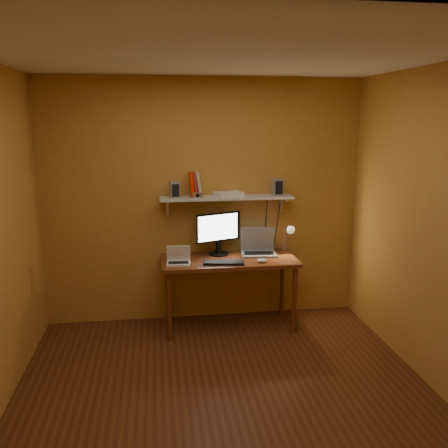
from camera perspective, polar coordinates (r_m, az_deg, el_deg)
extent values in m
cube|color=#572F16|center=(4.06, 0.18, -19.95)|extent=(3.40, 3.20, 0.02)
cube|color=silver|center=(3.45, 0.21, 19.82)|extent=(3.40, 3.20, 0.02)
cube|color=#BE7D3A|center=(5.10, -2.44, 2.69)|extent=(3.40, 0.02, 2.60)
cube|color=#BE7D3A|center=(2.04, 6.95, -12.86)|extent=(3.40, 0.02, 2.60)
cube|color=#BE7D3A|center=(4.14, 24.32, -0.76)|extent=(0.02, 3.20, 2.60)
cube|color=brown|center=(4.94, 0.64, -4.42)|extent=(1.40, 0.60, 0.04)
cylinder|color=brown|center=(4.79, -6.62, -9.84)|extent=(0.05, 0.05, 0.71)
cylinder|color=brown|center=(4.98, 8.45, -9.00)|extent=(0.05, 0.05, 0.71)
cylinder|color=brown|center=(5.24, -6.78, -7.85)|extent=(0.05, 0.05, 0.71)
cylinder|color=brown|center=(5.41, 7.00, -7.17)|extent=(0.05, 0.05, 0.71)
cube|color=silver|center=(4.98, 0.32, 3.19)|extent=(1.40, 0.25, 0.02)
cube|color=silver|center=(5.05, -6.84, 2.06)|extent=(0.03, 0.03, 0.18)
cube|color=silver|center=(5.23, 6.88, 2.41)|extent=(0.03, 0.03, 0.18)
cylinder|color=black|center=(5.09, -0.67, -3.58)|extent=(0.27, 0.27, 0.02)
cube|color=black|center=(5.07, -0.67, -2.72)|extent=(0.06, 0.05, 0.15)
cube|color=black|center=(5.02, -0.68, -0.38)|extent=(0.48, 0.20, 0.31)
cube|color=white|center=(5.00, -0.65, -0.42)|extent=(0.44, 0.16, 0.27)
cube|color=gray|center=(5.08, 4.20, -3.62)|extent=(0.38, 0.29, 0.02)
cube|color=black|center=(5.08, 4.20, -3.50)|extent=(0.32, 0.17, 0.00)
cube|color=gray|center=(5.16, 4.07, -1.80)|extent=(0.37, 0.07, 0.26)
cube|color=#163047|center=(5.16, 4.07, -1.80)|extent=(0.32, 0.05, 0.22)
cube|color=white|center=(4.76, -5.49, -4.76)|extent=(0.25, 0.18, 0.02)
cube|color=black|center=(4.76, -5.50, -4.63)|extent=(0.21, 0.10, 0.00)
cube|color=white|center=(4.80, -5.50, -3.51)|extent=(0.24, 0.06, 0.16)
cube|color=black|center=(4.80, -5.50, -3.51)|extent=(0.21, 0.05, 0.14)
cube|color=black|center=(4.77, -0.05, -4.66)|extent=(0.42, 0.19, 0.02)
ellipsoid|color=white|center=(4.82, 4.62, -4.41)|extent=(0.10, 0.07, 0.04)
cube|color=silver|center=(5.30, 7.32, -3.24)|extent=(0.05, 0.06, 0.08)
cylinder|color=silver|center=(5.26, 7.37, -1.66)|extent=(0.02, 0.02, 0.28)
cylinder|color=silver|center=(5.15, 7.65, -0.37)|extent=(0.01, 0.16, 0.01)
cone|color=silver|center=(5.08, 7.89, -0.57)|extent=(0.09, 0.09, 0.09)
sphere|color=#FFE0A5|center=(5.06, 7.95, -0.62)|extent=(0.04, 0.04, 0.04)
cube|color=gray|center=(4.91, -5.97, 4.12)|extent=(0.11, 0.11, 0.17)
cube|color=gray|center=(5.07, 6.43, 4.44)|extent=(0.11, 0.11, 0.18)
cube|color=#EF2500|center=(4.94, -3.89, 4.74)|extent=(0.05, 0.18, 0.26)
cube|color=maroon|center=(4.94, -3.47, 4.75)|extent=(0.06, 0.18, 0.26)
cube|color=#B9B38B|center=(4.94, -3.05, 4.76)|extent=(0.07, 0.18, 0.26)
cube|color=silver|center=(4.88, -3.19, 3.47)|extent=(0.10, 0.04, 0.06)
cylinder|color=black|center=(4.86, -3.17, 3.44)|extent=(0.04, 0.02, 0.04)
cube|color=white|center=(4.98, 0.56, 3.62)|extent=(0.33, 0.27, 0.05)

